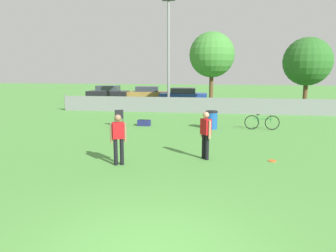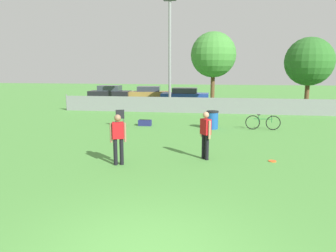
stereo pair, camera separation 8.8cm
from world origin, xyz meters
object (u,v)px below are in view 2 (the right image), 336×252
(bicycle_sideline, at_px, (263,122))
(parked_car_blue, at_px, (185,95))
(player_thrower_red, at_px, (118,136))
(light_pole, at_px, (170,44))
(frisbee_disc, at_px, (272,161))
(player_defender_red, at_px, (206,132))
(trash_bin, at_px, (212,120))
(folding_chair_sideline, at_px, (120,117))
(parked_car_dark, at_px, (110,93))
(tree_far_right, at_px, (309,62))
(gear_bag_sideline, at_px, (145,123))
(parked_car_tan, at_px, (149,93))
(tree_near_pole, at_px, (213,55))

(bicycle_sideline, distance_m, parked_car_blue, 14.33)
(player_thrower_red, height_order, parked_car_blue, player_thrower_red)
(bicycle_sideline, xyz_separation_m, parked_car_blue, (-5.48, 13.24, 0.27))
(light_pole, bearing_deg, frisbee_disc, -67.16)
(light_pole, height_order, player_thrower_red, light_pole)
(player_defender_red, distance_m, trash_bin, 5.92)
(folding_chair_sideline, height_order, trash_bin, trash_bin)
(player_defender_red, relative_size, bicycle_sideline, 0.94)
(light_pole, relative_size, folding_chair_sideline, 9.13)
(light_pole, height_order, parked_car_dark, light_pole)
(tree_far_right, relative_size, parked_car_blue, 1.22)
(tree_far_right, distance_m, player_thrower_red, 18.38)
(player_thrower_red, distance_m, gear_bag_sideline, 7.48)
(folding_chair_sideline, height_order, parked_car_blue, parked_car_blue)
(light_pole, distance_m, player_defender_red, 14.34)
(parked_car_tan, height_order, parked_car_blue, parked_car_tan)
(parked_car_dark, xyz_separation_m, parked_car_blue, (7.66, -1.08, -0.04))
(parked_car_blue, bearing_deg, trash_bin, -78.85)
(tree_far_right, height_order, trash_bin, tree_far_right)
(player_thrower_red, bearing_deg, parked_car_tan, 79.50)
(folding_chair_sideline, distance_m, gear_bag_sideline, 1.41)
(tree_far_right, xyz_separation_m, parked_car_tan, (-13.37, 6.59, -2.93))
(player_thrower_red, height_order, parked_car_dark, player_thrower_red)
(gear_bag_sideline, bearing_deg, parked_car_dark, 116.09)
(player_defender_red, bearing_deg, parked_car_blue, 149.75)
(player_defender_red, bearing_deg, frisbee_disc, 53.42)
(parked_car_dark, relative_size, parked_car_blue, 0.94)
(tree_near_pole, distance_m, folding_chair_sideline, 11.04)
(light_pole, height_order, player_defender_red, light_pole)
(tree_far_right, xyz_separation_m, player_defender_red, (-6.70, -14.42, -2.63))
(tree_near_pole, relative_size, bicycle_sideline, 3.38)
(tree_near_pole, relative_size, trash_bin, 6.33)
(tree_near_pole, distance_m, tree_far_right, 6.99)
(bicycle_sideline, distance_m, gear_bag_sideline, 6.25)
(frisbee_disc, height_order, folding_chair_sideline, folding_chair_sideline)
(folding_chair_sideline, bearing_deg, player_defender_red, 106.22)
(trash_bin, distance_m, parked_car_dark, 17.91)
(tree_far_right, bearing_deg, light_pole, -174.14)
(trash_bin, bearing_deg, light_pole, 114.52)
(light_pole, xyz_separation_m, parked_car_dark, (-7.16, 6.96, -4.16))
(frisbee_disc, distance_m, folding_chair_sideline, 9.37)
(tree_far_right, bearing_deg, folding_chair_sideline, -144.28)
(tree_far_right, height_order, player_defender_red, tree_far_right)
(tree_far_right, distance_m, parked_car_blue, 11.10)
(player_defender_red, relative_size, parked_car_tan, 0.37)
(light_pole, bearing_deg, bicycle_sideline, -50.88)
(tree_far_right, xyz_separation_m, frisbee_disc, (-4.45, -14.34, -3.57))
(tree_far_right, height_order, parked_car_tan, tree_far_right)
(frisbee_disc, height_order, parked_car_tan, parked_car_tan)
(gear_bag_sideline, bearing_deg, bicycle_sideline, -2.12)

